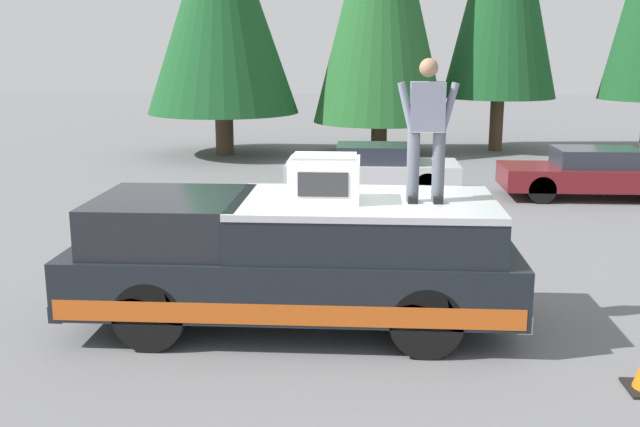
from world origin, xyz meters
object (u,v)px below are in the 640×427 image
object	(u,v)px
pickup_truck	(294,259)
parked_car_maroon	(592,173)
compressor_unit	(325,178)
parked_car_silver	(373,169)
person_on_truck_bed	(427,126)

from	to	relation	value
pickup_truck	parked_car_maroon	bearing A→B (deg)	-35.65
compressor_unit	parked_car_silver	distance (m)	9.08
person_on_truck_bed	parked_car_maroon	size ratio (longest dim) A/B	0.41
person_on_truck_bed	parked_car_silver	size ratio (longest dim) A/B	0.41
pickup_truck	parked_car_silver	distance (m)	8.89
compressor_unit	person_on_truck_bed	xyz separation A→B (m)	(0.04, -1.20, 0.62)
compressor_unit	parked_car_maroon	world-z (taller)	compressor_unit
person_on_truck_bed	parked_car_maroon	distance (m)	9.91
pickup_truck	person_on_truck_bed	distance (m)	2.31
pickup_truck	compressor_unit	size ratio (longest dim) A/B	6.60
pickup_truck	compressor_unit	bearing A→B (deg)	-108.42
person_on_truck_bed	compressor_unit	bearing A→B (deg)	91.97
pickup_truck	parked_car_silver	xyz separation A→B (m)	(8.83, -1.04, -0.29)
compressor_unit	parked_car_maroon	bearing A→B (deg)	-33.49
person_on_truck_bed	parked_car_silver	world-z (taller)	person_on_truck_bed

